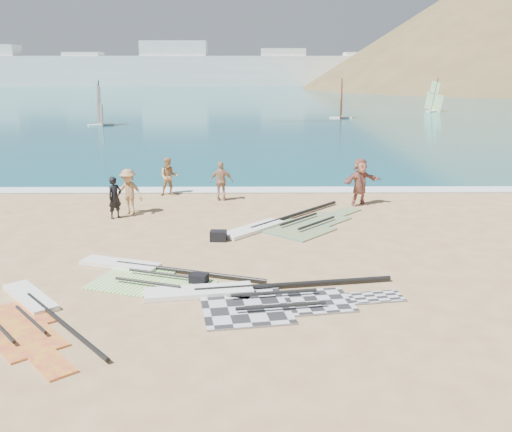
{
  "coord_description": "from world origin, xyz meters",
  "views": [
    {
      "loc": [
        1.16,
        -13.11,
        5.53
      ],
      "look_at": [
        1.31,
        4.0,
        1.0
      ],
      "focal_mm": 40.0,
      "sensor_mm": 36.0,
      "label": 1
    }
  ],
  "objects_px": {
    "beachgoer_back": "(221,181)",
    "gear_bag_near": "(218,236)",
    "rig_green": "(146,274)",
    "rig_grey": "(253,297)",
    "person_wetsuit": "(115,198)",
    "gear_bag_far": "(199,279)",
    "beachgoer_mid": "(129,192)",
    "beachgoer_right": "(360,182)",
    "beachgoer_left": "(169,177)",
    "rig_red": "(27,316)",
    "rig_orange": "(288,224)"
  },
  "relations": [
    {
      "from": "gear_bag_near",
      "to": "gear_bag_far",
      "type": "height_order",
      "value": "gear_bag_near"
    },
    {
      "from": "rig_grey",
      "to": "beachgoer_left",
      "type": "xyz_separation_m",
      "value": [
        -3.64,
        11.53,
        0.78
      ]
    },
    {
      "from": "gear_bag_far",
      "to": "beachgoer_back",
      "type": "height_order",
      "value": "beachgoer_back"
    },
    {
      "from": "gear_bag_far",
      "to": "gear_bag_near",
      "type": "bearing_deg",
      "value": 85.48
    },
    {
      "from": "beachgoer_left",
      "to": "beachgoer_right",
      "type": "bearing_deg",
      "value": -23.32
    },
    {
      "from": "rig_red",
      "to": "gear_bag_far",
      "type": "relative_size",
      "value": 10.54
    },
    {
      "from": "person_wetsuit",
      "to": "beachgoer_left",
      "type": "distance_m",
      "value": 4.13
    },
    {
      "from": "rig_grey",
      "to": "person_wetsuit",
      "type": "height_order",
      "value": "person_wetsuit"
    },
    {
      "from": "beachgoer_mid",
      "to": "rig_red",
      "type": "bearing_deg",
      "value": -75.04
    },
    {
      "from": "rig_grey",
      "to": "beachgoer_right",
      "type": "relative_size",
      "value": 3.33
    },
    {
      "from": "gear_bag_far",
      "to": "beachgoer_mid",
      "type": "bearing_deg",
      "value": 114.38
    },
    {
      "from": "beachgoer_mid",
      "to": "beachgoer_back",
      "type": "distance_m",
      "value": 4.1
    },
    {
      "from": "beachgoer_right",
      "to": "rig_red",
      "type": "bearing_deg",
      "value": -158.22
    },
    {
      "from": "rig_red",
      "to": "beachgoer_back",
      "type": "bearing_deg",
      "value": 121.6
    },
    {
      "from": "rig_green",
      "to": "beachgoer_left",
      "type": "height_order",
      "value": "beachgoer_left"
    },
    {
      "from": "beachgoer_left",
      "to": "beachgoer_back",
      "type": "xyz_separation_m",
      "value": [
        2.34,
        -1.01,
        -0.01
      ]
    },
    {
      "from": "beachgoer_mid",
      "to": "gear_bag_near",
      "type": "bearing_deg",
      "value": -26.55
    },
    {
      "from": "beachgoer_mid",
      "to": "beachgoer_back",
      "type": "relative_size",
      "value": 1.06
    },
    {
      "from": "rig_red",
      "to": "beachgoer_right",
      "type": "bearing_deg",
      "value": 98.34
    },
    {
      "from": "rig_grey",
      "to": "beachgoer_left",
      "type": "bearing_deg",
      "value": 98.1
    },
    {
      "from": "rig_red",
      "to": "gear_bag_near",
      "type": "height_order",
      "value": "gear_bag_near"
    },
    {
      "from": "rig_green",
      "to": "rig_orange",
      "type": "distance_m",
      "value": 6.5
    },
    {
      "from": "beachgoer_left",
      "to": "beachgoer_right",
      "type": "xyz_separation_m",
      "value": [
        8.01,
        -1.88,
        0.14
      ]
    },
    {
      "from": "rig_green",
      "to": "gear_bag_near",
      "type": "relative_size",
      "value": 10.1
    },
    {
      "from": "rig_red",
      "to": "beachgoer_left",
      "type": "xyz_separation_m",
      "value": [
        1.47,
        12.61,
        0.78
      ]
    },
    {
      "from": "rig_green",
      "to": "beachgoer_left",
      "type": "distance_m",
      "value": 10.02
    },
    {
      "from": "gear_bag_near",
      "to": "beachgoer_right",
      "type": "distance_m",
      "value": 7.38
    },
    {
      "from": "rig_green",
      "to": "beachgoer_right",
      "type": "distance_m",
      "value": 10.9
    },
    {
      "from": "rig_green",
      "to": "gear_bag_near",
      "type": "distance_m",
      "value": 3.67
    },
    {
      "from": "rig_red",
      "to": "person_wetsuit",
      "type": "bearing_deg",
      "value": 139.8
    },
    {
      "from": "beachgoer_left",
      "to": "beachgoer_right",
      "type": "distance_m",
      "value": 8.23
    },
    {
      "from": "beachgoer_mid",
      "to": "beachgoer_right",
      "type": "relative_size",
      "value": 0.91
    },
    {
      "from": "beachgoer_back",
      "to": "beachgoer_left",
      "type": "bearing_deg",
      "value": -21.87
    },
    {
      "from": "beachgoer_mid",
      "to": "beachgoer_right",
      "type": "xyz_separation_m",
      "value": [
        9.08,
        1.4,
        0.09
      ]
    },
    {
      "from": "rig_red",
      "to": "person_wetsuit",
      "type": "height_order",
      "value": "person_wetsuit"
    },
    {
      "from": "beachgoer_back",
      "to": "rig_green",
      "type": "bearing_deg",
      "value": 81.45
    },
    {
      "from": "rig_red",
      "to": "beachgoer_mid",
      "type": "bearing_deg",
      "value": 137.36
    },
    {
      "from": "beachgoer_back",
      "to": "gear_bag_near",
      "type": "bearing_deg",
      "value": 93.33
    },
    {
      "from": "rig_green",
      "to": "gear_bag_near",
      "type": "bearing_deg",
      "value": 80.49
    },
    {
      "from": "beachgoer_left",
      "to": "rig_orange",
      "type": "bearing_deg",
      "value": -55.4
    },
    {
      "from": "rig_orange",
      "to": "rig_red",
      "type": "relative_size",
      "value": 1.13
    },
    {
      "from": "gear_bag_near",
      "to": "beachgoer_left",
      "type": "bearing_deg",
      "value": 110.5
    },
    {
      "from": "person_wetsuit",
      "to": "beachgoer_left",
      "type": "xyz_separation_m",
      "value": [
        1.47,
        3.86,
        0.05
      ]
    },
    {
      "from": "rig_grey",
      "to": "gear_bag_far",
      "type": "height_order",
      "value": "gear_bag_far"
    },
    {
      "from": "rig_green",
      "to": "person_wetsuit",
      "type": "bearing_deg",
      "value": 129.34
    },
    {
      "from": "gear_bag_near",
      "to": "beachgoer_mid",
      "type": "relative_size",
      "value": 0.3
    },
    {
      "from": "rig_green",
      "to": "rig_orange",
      "type": "xyz_separation_m",
      "value": [
        4.16,
        4.99,
        0.0
      ]
    },
    {
      "from": "rig_green",
      "to": "gear_bag_far",
      "type": "bearing_deg",
      "value": -2.33
    },
    {
      "from": "person_wetsuit",
      "to": "rig_red",
      "type": "bearing_deg",
      "value": -139.46
    },
    {
      "from": "gear_bag_near",
      "to": "beachgoer_right",
      "type": "height_order",
      "value": "beachgoer_right"
    }
  ]
}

